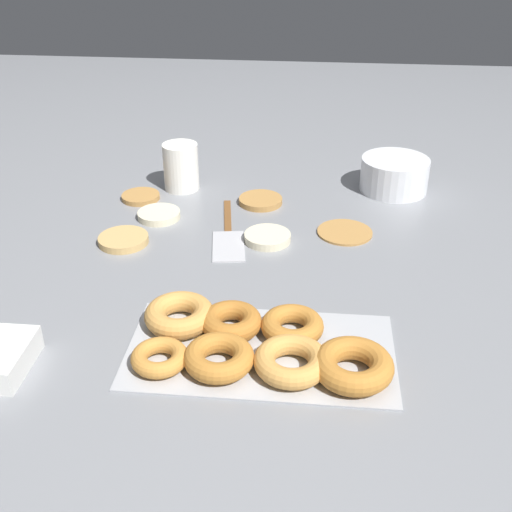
{
  "coord_description": "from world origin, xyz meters",
  "views": [
    {
      "loc": [
        0.12,
        -1.03,
        0.59
      ],
      "look_at": [
        0.03,
        -0.08,
        0.04
      ],
      "focal_mm": 45.0,
      "sensor_mm": 36.0,
      "label": 1
    }
  ],
  "objects": [
    {
      "name": "ground_plane",
      "position": [
        0.0,
        0.0,
        0.0
      ],
      "size": [
        3.0,
        3.0,
        0.0
      ],
      "primitive_type": "plane",
      "color": "gray"
    },
    {
      "name": "donut_tray",
      "position": [
        0.05,
        -0.3,
        0.02
      ],
      "size": [
        0.39,
        0.21,
        0.04
      ],
      "color": "#ADAFB5",
      "rests_on": "ground_plane"
    },
    {
      "name": "paper_cup",
      "position": [
        -0.17,
        0.27,
        0.05
      ],
      "size": [
        0.08,
        0.08,
        0.1
      ],
      "color": "white",
      "rests_on": "ground_plane"
    },
    {
      "name": "pancake_1",
      "position": [
        -0.19,
        0.12,
        0.01
      ],
      "size": [
        0.09,
        0.09,
        0.01
      ],
      "primitive_type": "cylinder",
      "color": "beige",
      "rests_on": "ground_plane"
    },
    {
      "name": "pancake_5",
      "position": [
        -0.25,
        0.21,
        0.01
      ],
      "size": [
        0.08,
        0.08,
        0.01
      ],
      "primitive_type": "cylinder",
      "color": "#B27F42",
      "rests_on": "ground_plane"
    },
    {
      "name": "pancake_0",
      "position": [
        0.01,
        0.21,
        0.01
      ],
      "size": [
        0.09,
        0.09,
        0.01
      ],
      "primitive_type": "cylinder",
      "color": "#B27F42",
      "rests_on": "ground_plane"
    },
    {
      "name": "pancake_2",
      "position": [
        -0.24,
        0.01,
        0.01
      ],
      "size": [
        0.1,
        0.1,
        0.01
      ],
      "primitive_type": "cylinder",
      "color": "tan",
      "rests_on": "ground_plane"
    },
    {
      "name": "pancake_4",
      "position": [
        0.04,
        0.04,
        0.01
      ],
      "size": [
        0.09,
        0.09,
        0.02
      ],
      "primitive_type": "cylinder",
      "color": "beige",
      "rests_on": "ground_plane"
    },
    {
      "name": "batter_bowl",
      "position": [
        0.3,
        0.31,
        0.04
      ],
      "size": [
        0.15,
        0.15,
        0.07
      ],
      "color": "white",
      "rests_on": "ground_plane"
    },
    {
      "name": "pancake_3",
      "position": [
        0.18,
        0.09,
        0.0
      ],
      "size": [
        0.11,
        0.11,
        0.01
      ],
      "primitive_type": "cylinder",
      "color": "#B27F42",
      "rests_on": "ground_plane"
    },
    {
      "name": "spatula",
      "position": [
        -0.04,
        0.04,
        0.0
      ],
      "size": [
        0.08,
        0.26,
        0.01
      ],
      "rotation": [
        0.0,
        0.0,
        4.86
      ],
      "color": "brown",
      "rests_on": "ground_plane"
    }
  ]
}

